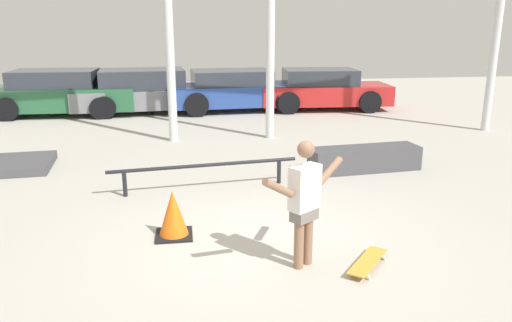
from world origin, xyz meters
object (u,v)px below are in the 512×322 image
Objects in this scene: traffic_cone at (173,214)px; parked_car_blue at (236,90)px; parked_car_red at (323,90)px; skateboarder at (305,198)px; skateboard at (368,262)px; grind_rail at (205,169)px; parked_car_green at (61,93)px; parked_car_grey at (147,92)px; grind_box at (364,159)px.

parked_car_blue is at bearing 78.82° from traffic_cone.
parked_car_red is at bearing -6.96° from parked_car_blue.
skateboarder is 10.61m from parked_car_blue.
skateboarder is at bearing 118.31° from skateboard.
parked_car_red is at bearing 26.53° from skateboard.
parked_car_red is at bearing 60.92° from grind_rail.
parked_car_red reaches higher than skateboard.
parked_car_green is 10.14m from traffic_cone.
parked_car_green reaches higher than parked_car_grey.
parked_car_green is at bearing 109.67° from traffic_cone.
grind_box is at bearing 35.45° from traffic_cone.
parked_car_red is at bearing 63.41° from traffic_cone.
parked_car_grey is (2.55, 0.06, -0.02)m from parked_car_green.
parked_car_grey is 5.56m from parked_car_red.
grind_rail is at bearing -103.58° from parked_car_blue.
parked_car_blue is at bearing 41.45° from skateboard.
traffic_cone is at bearing -144.55° from grind_box.
grind_rail is at bearing 68.94° from skateboard.
grind_box is 0.47× the size of parked_car_blue.
traffic_cone is (0.86, -9.60, -0.33)m from parked_car_grey.
grind_rail is 8.61m from parked_car_red.
parked_car_red is 6.68× the size of traffic_cone.
parked_car_grey reaches higher than traffic_cone.
skateboarder is 0.35× the size of parked_car_red.
parked_car_red reaches higher than parked_car_blue.
grind_rail is at bearing -84.46° from parked_car_grey.
parked_car_green is at bearing 79.18° from skateboarder.
skateboarder is at bearing -120.03° from grind_box.
skateboard is 10.87m from parked_car_red.
grind_rail is 0.70× the size of parked_car_blue.
parked_car_grey reaches higher than skateboard.
grind_rail is 0.75× the size of parked_car_red.
grind_box is at bearing 19.89° from skateboard.
parked_car_red is 10.48m from traffic_cone.
grind_box is 7.21m from parked_car_blue.
parked_car_grey reaches higher than parked_car_blue.
parked_car_red reaches higher than grind_box.
skateboarder reaches higher than parked_car_grey.
skateboard is 3.51m from grind_rail.
parked_car_blue is (-0.33, 10.74, 0.57)m from skateboard.
parked_car_red is (1.13, 6.83, 0.41)m from grind_box.
skateboarder is 11.68m from parked_car_green.
grind_box is 4.37m from traffic_cone.
parked_car_blue is 2.81m from parked_car_red.
parked_car_grey is (-4.42, 7.07, 0.42)m from grind_box.
skateboarder is 1.89m from traffic_cone.
parked_car_blue is at bearing 1.53° from parked_car_green.
skateboard is 11.25m from parked_car_grey.
grind_box is 0.45× the size of parked_car_grey.
parked_car_blue is at bearing 103.45° from grind_box.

